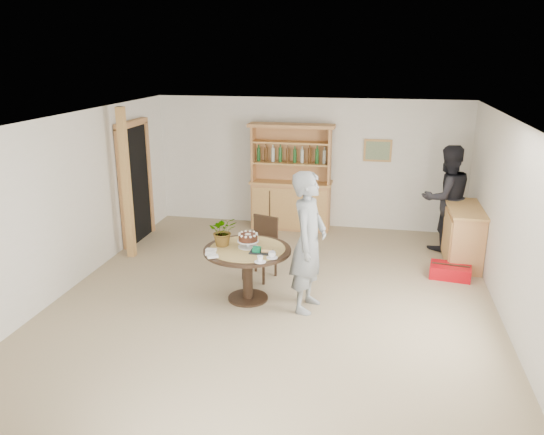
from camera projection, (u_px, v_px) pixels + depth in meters
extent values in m
plane|color=tan|center=(274.00, 300.00, 7.40)|extent=(7.00, 7.00, 0.00)
cube|color=white|center=(309.00, 163.00, 10.30)|extent=(6.00, 0.04, 2.50)
cube|color=white|center=(179.00, 357.00, 3.75)|extent=(6.00, 0.04, 2.50)
cube|color=white|center=(69.00, 203.00, 7.58)|extent=(0.04, 7.00, 2.50)
cube|color=white|center=(515.00, 229.00, 6.46)|extent=(0.04, 7.00, 2.50)
cube|color=white|center=(274.00, 120.00, 6.65)|extent=(6.00, 7.00, 0.04)
cube|color=tan|center=(378.00, 151.00, 9.94)|extent=(0.52, 0.03, 0.42)
cube|color=#59724C|center=(378.00, 151.00, 9.92)|extent=(0.44, 0.02, 0.34)
cube|color=black|center=(135.00, 184.00, 9.50)|extent=(0.10, 0.90, 2.10)
cube|color=tan|center=(123.00, 191.00, 9.03)|extent=(0.12, 0.10, 2.10)
cube|color=tan|center=(148.00, 178.00, 9.97)|extent=(0.12, 0.10, 2.10)
cube|color=tan|center=(131.00, 124.00, 9.18)|extent=(0.12, 1.10, 0.10)
cube|color=tan|center=(126.00, 184.00, 8.65)|extent=(0.12, 0.12, 2.50)
cube|color=tan|center=(291.00, 206.00, 10.35)|extent=(1.50, 0.50, 0.90)
cube|color=tan|center=(291.00, 182.00, 10.21)|extent=(1.56, 0.54, 0.04)
cube|color=tan|center=(292.00, 153.00, 10.14)|extent=(1.50, 0.04, 1.06)
cube|color=tan|center=(254.00, 153.00, 10.14)|extent=(0.04, 0.34, 1.06)
cube|color=tan|center=(330.00, 156.00, 9.86)|extent=(0.04, 0.34, 1.06)
cube|color=tan|center=(291.00, 163.00, 10.05)|extent=(1.44, 0.32, 0.03)
cube|color=tan|center=(291.00, 142.00, 9.93)|extent=(1.44, 0.32, 0.03)
cube|color=tan|center=(291.00, 126.00, 9.84)|extent=(1.62, 0.40, 0.06)
cylinder|color=#194C1E|center=(262.00, 154.00, 10.11)|extent=(0.07, 0.07, 0.28)
cylinder|color=#4C2D14|center=(270.00, 154.00, 10.08)|extent=(0.07, 0.07, 0.28)
cylinder|color=#B2BFB2|center=(279.00, 155.00, 10.05)|extent=(0.07, 0.07, 0.28)
cylinder|color=#194C1E|center=(287.00, 155.00, 10.02)|extent=(0.07, 0.07, 0.28)
cylinder|color=#4C2D14|center=(295.00, 155.00, 9.99)|extent=(0.07, 0.07, 0.28)
cylinder|color=#B2BFB2|center=(304.00, 156.00, 9.96)|extent=(0.07, 0.07, 0.28)
cylinder|color=#194C1E|center=(312.00, 156.00, 9.93)|extent=(0.07, 0.07, 0.28)
cylinder|color=#4C2D14|center=(321.00, 156.00, 9.90)|extent=(0.07, 0.07, 0.28)
cube|color=tan|center=(463.00, 236.00, 8.62)|extent=(0.50, 1.20, 0.90)
cube|color=tan|center=(466.00, 209.00, 8.48)|extent=(0.54, 1.26, 0.04)
cylinder|color=black|center=(247.00, 250.00, 7.23)|extent=(1.20, 1.20, 0.04)
cylinder|color=black|center=(248.00, 275.00, 7.34)|extent=(0.14, 0.14, 0.70)
cylinder|color=black|center=(248.00, 298.00, 7.44)|extent=(0.56, 0.56, 0.03)
cylinder|color=tan|center=(247.00, 249.00, 7.22)|extent=(1.04, 1.04, 0.01)
cube|color=black|center=(259.00, 250.00, 8.01)|extent=(0.53, 0.53, 0.04)
cube|color=black|center=(266.00, 231.00, 8.09)|extent=(0.41, 0.16, 0.46)
cube|color=black|center=(266.00, 217.00, 8.03)|extent=(0.41, 0.17, 0.05)
cube|color=black|center=(243.00, 266.00, 8.02)|extent=(0.03, 0.03, 0.44)
cube|color=black|center=(264.00, 271.00, 7.85)|extent=(0.04, 0.04, 0.44)
cube|color=black|center=(256.00, 258.00, 8.32)|extent=(0.04, 0.03, 0.44)
cube|color=black|center=(276.00, 263.00, 8.14)|extent=(0.04, 0.03, 0.44)
cylinder|color=white|center=(248.00, 247.00, 7.26)|extent=(0.28, 0.28, 0.01)
cylinder|color=white|center=(248.00, 244.00, 7.25)|extent=(0.05, 0.05, 0.08)
cylinder|color=white|center=(248.00, 241.00, 7.24)|extent=(0.30, 0.30, 0.01)
cylinder|color=#422013|center=(248.00, 237.00, 7.22)|extent=(0.26, 0.26, 0.09)
cylinder|color=white|center=(248.00, 234.00, 7.21)|extent=(0.08, 0.08, 0.01)
sphere|color=white|center=(257.00, 235.00, 7.19)|extent=(0.04, 0.04, 0.04)
sphere|color=white|center=(256.00, 233.00, 7.25)|extent=(0.04, 0.04, 0.04)
sphere|color=white|center=(254.00, 232.00, 7.30)|extent=(0.04, 0.04, 0.04)
sphere|color=white|center=(250.00, 231.00, 7.32)|extent=(0.04, 0.04, 0.04)
sphere|color=white|center=(246.00, 232.00, 7.32)|extent=(0.04, 0.04, 0.04)
sphere|color=white|center=(242.00, 232.00, 7.29)|extent=(0.04, 0.04, 0.04)
sphere|color=white|center=(239.00, 234.00, 7.23)|extent=(0.04, 0.04, 0.04)
sphere|color=white|center=(239.00, 235.00, 7.17)|extent=(0.04, 0.04, 0.04)
sphere|color=white|center=(242.00, 236.00, 7.12)|extent=(0.04, 0.04, 0.04)
sphere|color=white|center=(246.00, 237.00, 7.10)|extent=(0.04, 0.04, 0.04)
sphere|color=white|center=(250.00, 237.00, 7.10)|extent=(0.04, 0.04, 0.04)
sphere|color=white|center=(254.00, 236.00, 7.13)|extent=(0.04, 0.04, 0.04)
imported|color=#3F7233|center=(223.00, 231.00, 7.27)|extent=(0.47, 0.44, 0.42)
cube|color=black|center=(261.00, 252.00, 7.06)|extent=(0.30, 0.20, 0.01)
cube|color=#0C7345|center=(257.00, 249.00, 7.06)|extent=(0.10, 0.10, 0.06)
cube|color=#0C7345|center=(257.00, 247.00, 7.05)|extent=(0.11, 0.02, 0.01)
cylinder|color=white|center=(272.00, 258.00, 6.88)|extent=(0.15, 0.15, 0.01)
imported|color=white|center=(272.00, 254.00, 6.87)|extent=(0.10, 0.10, 0.08)
cylinder|color=white|center=(260.00, 262.00, 6.74)|extent=(0.15, 0.15, 0.01)
imported|color=white|center=(260.00, 259.00, 6.73)|extent=(0.08, 0.08, 0.07)
cube|color=white|center=(211.00, 250.00, 7.11)|extent=(0.14, 0.08, 0.03)
cube|color=white|center=(211.00, 253.00, 6.99)|extent=(0.16, 0.11, 0.03)
cube|color=white|center=(213.00, 256.00, 6.89)|extent=(0.16, 0.14, 0.03)
imported|color=gray|center=(308.00, 242.00, 6.91)|extent=(0.56, 0.76, 1.89)
imported|color=black|center=(446.00, 198.00, 9.09)|extent=(1.11, 1.01, 1.84)
cube|color=red|center=(450.00, 271.00, 8.13)|extent=(0.65, 0.48, 0.20)
cube|color=black|center=(451.00, 265.00, 8.10)|extent=(0.56, 0.12, 0.01)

